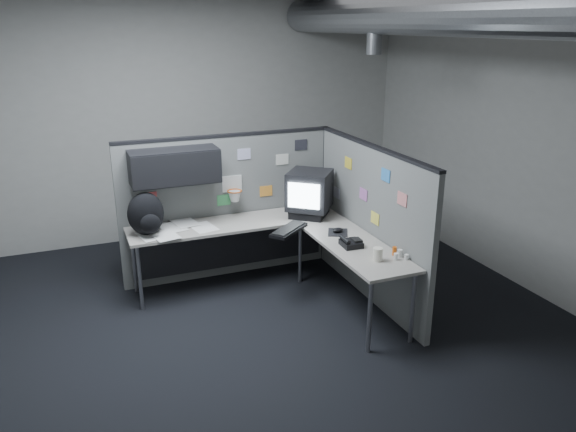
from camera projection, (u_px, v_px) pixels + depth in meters
name	position (u px, v px, depth m)	size (l,w,h in m)	color
room	(334.00, 102.00, 4.98)	(5.62, 5.62, 3.22)	black
partition_back	(215.00, 194.00, 6.13)	(2.44, 0.42, 1.63)	slate
partition_right	(369.00, 222.00, 5.77)	(0.07, 2.23, 1.63)	slate
desk	(266.00, 238.00, 5.93)	(2.31, 2.11, 0.73)	#9F998F
monitor	(309.00, 193.00, 6.17)	(0.62, 0.62, 0.50)	black
keyboard	(289.00, 230.00, 5.76)	(0.50, 0.45, 0.04)	black
mouse	(338.00, 231.00, 5.73)	(0.28, 0.30, 0.05)	black
phone	(351.00, 243.00, 5.38)	(0.19, 0.21, 0.09)	black
bottles	(398.00, 254.00, 5.12)	(0.13, 0.17, 0.08)	silver
cup	(378.00, 254.00, 5.04)	(0.09, 0.09, 0.12)	white
papers	(176.00, 229.00, 5.80)	(0.84, 0.68, 0.02)	white
backpack	(146.00, 215.00, 5.61)	(0.41, 0.39, 0.44)	black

